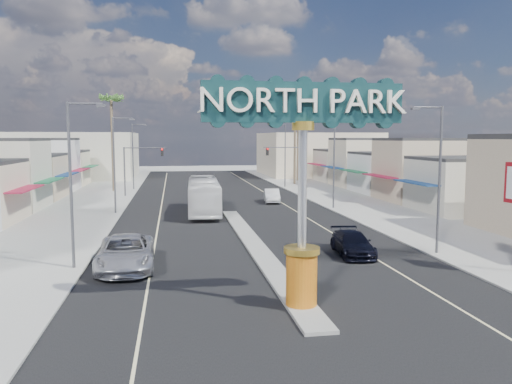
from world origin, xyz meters
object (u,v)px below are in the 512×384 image
object	(u,v)px
streetlight_r_mid	(332,158)
suv_right	(352,243)
streetlight_l_near	(74,176)
palm_right_mid	(295,114)
streetlight_l_mid	(116,160)
city_bus	(204,196)
streetlight_r_near	(437,172)
gateway_sign	(303,167)
traffic_signal_right	(288,160)
car_parked_right	(272,196)
streetlight_r_far	(284,152)
streetlight_l_far	(134,153)
traffic_signal_left	(140,161)
palm_right_far	(298,105)
suv_left	(126,253)
palm_left_far	(111,104)

from	to	relation	value
streetlight_r_mid	suv_right	distance (m)	20.25
streetlight_l_near	streetlight_r_mid	distance (m)	28.90
palm_right_mid	streetlight_l_near	bearing A→B (deg)	-116.99
streetlight_l_mid	city_bus	world-z (taller)	streetlight_l_mid
streetlight_l_mid	palm_right_mid	xyz separation A→B (m)	(23.43, 26.00, 5.54)
streetlight_r_near	gateway_sign	bearing A→B (deg)	-142.45
traffic_signal_right	car_parked_right	xyz separation A→B (m)	(-3.68, -7.96, -3.53)
streetlight_r_mid	streetlight_l_mid	bearing A→B (deg)	180.00
streetlight_l_mid	streetlight_r_near	xyz separation A→B (m)	(20.87, -20.00, 0.00)
streetlight_r_far	palm_right_mid	world-z (taller)	palm_right_mid
streetlight_l_mid	streetlight_l_far	xyz separation A→B (m)	(0.00, 22.00, 0.00)
traffic_signal_left	streetlight_l_near	bearing A→B (deg)	-92.10
palm_right_mid	streetlight_r_mid	bearing A→B (deg)	-95.64
streetlight_l_mid	suv_right	size ratio (longest dim) A/B	1.84
streetlight_r_near	suv_right	distance (m)	6.63
palm_right_far	suv_left	world-z (taller)	palm_right_far
streetlight_r_mid	city_bus	world-z (taller)	streetlight_r_mid
streetlight_r_mid	palm_left_far	distance (m)	31.47
car_parked_right	city_bus	distance (m)	10.41
city_bus	traffic_signal_left	bearing A→B (deg)	117.07
streetlight_l_near	streetlight_r_mid	world-z (taller)	same
traffic_signal_right	palm_right_mid	distance (m)	14.10
traffic_signal_left	streetlight_r_near	bearing A→B (deg)	-60.01
palm_left_far	suv_left	size ratio (longest dim) A/B	2.03
gateway_sign	palm_left_far	bearing A→B (deg)	105.15
palm_left_far	traffic_signal_right	bearing A→B (deg)	-15.15
gateway_sign	streetlight_r_far	size ratio (longest dim) A/B	1.02
suv_left	city_bus	world-z (taller)	city_bus
streetlight_r_mid	suv_left	world-z (taller)	streetlight_r_mid
streetlight_r_mid	palm_left_far	xyz separation A→B (m)	(-23.43, 20.00, 6.43)
palm_right_far	palm_right_mid	bearing A→B (deg)	-108.43
streetlight_l_mid	suv_right	world-z (taller)	streetlight_l_mid
streetlight_r_near	suv_left	world-z (taller)	streetlight_r_near
palm_left_far	suv_right	size ratio (longest dim) A/B	2.68
traffic_signal_right	palm_right_mid	xyz separation A→B (m)	(3.82, 12.01, 6.33)
streetlight_r_far	streetlight_r_near	bearing A→B (deg)	-90.00
streetlight_l_near	car_parked_right	bearing A→B (deg)	58.53
streetlight_r_far	suv_right	bearing A→B (deg)	-96.82
car_parked_right	palm_left_far	bearing A→B (deg)	149.99
palm_right_far	streetlight_l_mid	bearing A→B (deg)	-128.48
streetlight_l_far	streetlight_l_mid	bearing A→B (deg)	-90.00
palm_left_far	suv_right	xyz separation A→B (m)	(18.51, -39.15, -10.79)
palm_right_far	traffic_signal_right	bearing A→B (deg)	-107.90
streetlight_r_mid	suv_left	distance (m)	27.61
gateway_sign	streetlight_r_near	bearing A→B (deg)	37.55
traffic_signal_right	streetlight_l_near	bearing A→B (deg)	-119.99
streetlight_r_far	traffic_signal_left	bearing A→B (deg)	-157.80
streetlight_r_near	palm_right_mid	xyz separation A→B (m)	(2.57, 46.00, 5.54)
palm_left_far	palm_right_mid	world-z (taller)	palm_left_far
suv_right	car_parked_right	xyz separation A→B (m)	(-0.01, 25.18, 0.03)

